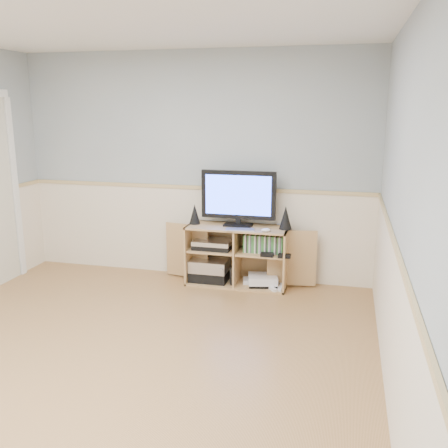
{
  "coord_description": "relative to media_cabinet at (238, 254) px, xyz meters",
  "views": [
    {
      "loc": [
        1.65,
        -3.05,
        1.92
      ],
      "look_at": [
        0.6,
        1.2,
        0.87
      ],
      "focal_mm": 40.0,
      "sensor_mm": 36.0,
      "label": 1
    }
  ],
  "objects": [
    {
      "name": "wall_outlet",
      "position": [
        0.46,
        0.16,
        0.27
      ],
      "size": [
        0.12,
        0.03,
        0.12
      ],
      "primitive_type": "cube",
      "color": "white",
      "rests_on": "wall_back"
    },
    {
      "name": "media_cabinet",
      "position": [
        0.0,
        0.0,
        0.0
      ],
      "size": [
        1.69,
        0.41,
        0.65
      ],
      "color": "tan",
      "rests_on": "floor"
    },
    {
      "name": "game_consoles",
      "position": [
        0.28,
        -0.06,
        -0.26
      ],
      "size": [
        0.46,
        0.32,
        0.11
      ],
      "color": "white",
      "rests_on": "media_cabinet"
    },
    {
      "name": "game_cases",
      "position": [
        0.29,
        -0.07,
        0.15
      ],
      "size": [
        0.42,
        0.13,
        0.19
      ],
      "primitive_type": "cube",
      "color": "#3F8C3F",
      "rests_on": "media_cabinet"
    },
    {
      "name": "keyboard",
      "position": [
        0.06,
        -0.19,
        0.32
      ],
      "size": [
        0.31,
        0.17,
        0.01
      ],
      "primitive_type": "cube",
      "rotation": [
        0.0,
        0.0,
        0.17
      ],
      "color": "silver",
      "rests_on": "media_cabinet"
    },
    {
      "name": "room",
      "position": [
        -0.6,
        -1.94,
        0.88
      ],
      "size": [
        4.04,
        4.54,
        2.54
      ],
      "color": "tan",
      "rests_on": "ground"
    },
    {
      "name": "speaker_left",
      "position": [
        -0.48,
        -0.03,
        0.43
      ],
      "size": [
        0.12,
        0.12,
        0.22
      ],
      "primitive_type": "cone",
      "color": "black",
      "rests_on": "media_cabinet"
    },
    {
      "name": "monitor",
      "position": [
        -0.0,
        -0.0,
        0.64
      ],
      "size": [
        0.8,
        0.18,
        0.6
      ],
      "color": "black",
      "rests_on": "media_cabinet"
    },
    {
      "name": "mouse",
      "position": [
        0.33,
        -0.19,
        0.34
      ],
      "size": [
        0.11,
        0.1,
        0.04
      ],
      "primitive_type": "ellipsoid",
      "rotation": [
        0.0,
        0.0,
        0.39
      ],
      "color": "white",
      "rests_on": "media_cabinet"
    },
    {
      "name": "av_components",
      "position": [
        -0.29,
        -0.05,
        -0.11
      ],
      "size": [
        0.51,
        0.31,
        0.47
      ],
      "color": "black",
      "rests_on": "media_cabinet"
    },
    {
      "name": "speaker_right",
      "position": [
        0.51,
        -0.03,
        0.44
      ],
      "size": [
        0.13,
        0.13,
        0.24
      ],
      "primitive_type": "cone",
      "color": "black",
      "rests_on": "media_cabinet"
    }
  ]
}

